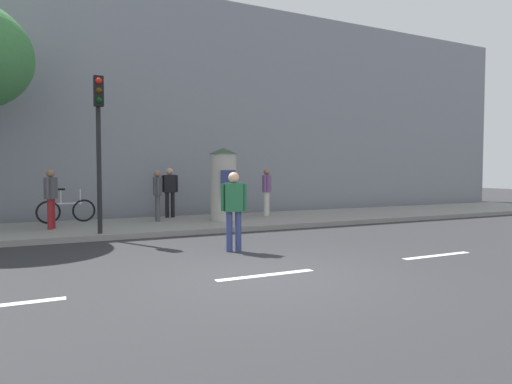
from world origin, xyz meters
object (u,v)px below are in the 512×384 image
object	(u,v)px
traffic_light	(99,128)
pedestrian_near_pole	(234,205)
pedestrian_with_bag	(51,194)
pedestrian_in_red_top	(170,189)
pedestrian_with_backpack	(157,191)
pedestrian_tallest	(267,188)
poster_column	(223,184)
bicycle_leaning	(66,210)

from	to	relation	value
traffic_light	pedestrian_near_pole	size ratio (longest dim) A/B	2.30
pedestrian_near_pole	traffic_light	bearing A→B (deg)	129.80
pedestrian_with_bag	pedestrian_near_pole	bearing A→B (deg)	-51.72
traffic_light	pedestrian_with_bag	bearing A→B (deg)	125.31
pedestrian_in_red_top	pedestrian_with_backpack	world-z (taller)	pedestrian_in_red_top
pedestrian_with_backpack	pedestrian_near_pole	bearing A→B (deg)	-84.38
traffic_light	pedestrian_tallest	distance (m)	6.67
pedestrian_in_red_top	poster_column	bearing A→B (deg)	-49.35
pedestrian_tallest	bicycle_leaning	size ratio (longest dim) A/B	0.98
traffic_light	pedestrian_with_backpack	xyz separation A→B (m)	(1.97, 2.29, -1.74)
pedestrian_with_bag	pedestrian_tallest	bearing A→B (deg)	5.98
pedestrian_tallest	traffic_light	bearing A→B (deg)	-158.38
traffic_light	bicycle_leaning	xyz separation A→B (m)	(-0.73, 3.09, -2.33)
pedestrian_tallest	pedestrian_near_pole	bearing A→B (deg)	-123.10
pedestrian_in_red_top	pedestrian_with_backpack	size ratio (longest dim) A/B	1.05
traffic_light	pedestrian_in_red_top	distance (m)	4.51
pedestrian_in_red_top	pedestrian_with_bag	distance (m)	4.10
pedestrian_in_red_top	bicycle_leaning	distance (m)	3.41
traffic_light	pedestrian_with_bag	size ratio (longest dim) A/B	2.39
pedestrian_with_bag	pedestrian_tallest	distance (m)	7.19
pedestrian_in_red_top	pedestrian_tallest	world-z (taller)	pedestrian_in_red_top
poster_column	pedestrian_in_red_top	world-z (taller)	poster_column
pedestrian_in_red_top	pedestrian_with_backpack	bearing A→B (deg)	-123.67
traffic_light	pedestrian_with_backpack	size ratio (longest dim) A/B	2.42
traffic_light	pedestrian_with_bag	distance (m)	2.64
traffic_light	pedestrian_in_red_top	world-z (taller)	traffic_light
traffic_light	pedestrian_tallest	xyz separation A→B (m)	(6.00, 2.38, -1.70)
poster_column	pedestrian_with_backpack	bearing A→B (deg)	161.93
traffic_light	pedestrian_in_red_top	xyz separation A→B (m)	(2.61, 3.25, -1.70)
pedestrian_with_backpack	pedestrian_tallest	bearing A→B (deg)	1.19
pedestrian_with_backpack	bicycle_leaning	xyz separation A→B (m)	(-2.70, 0.80, -0.59)
pedestrian_with_backpack	pedestrian_tallest	xyz separation A→B (m)	(4.02, 0.08, 0.04)
pedestrian_near_pole	pedestrian_tallest	size ratio (longest dim) A/B	1.01
poster_column	pedestrian_in_red_top	xyz separation A→B (m)	(-1.40, 1.63, -0.20)
pedestrian_near_pole	pedestrian_with_bag	size ratio (longest dim) A/B	1.04
pedestrian_tallest	bicycle_leaning	world-z (taller)	pedestrian_tallest
pedestrian_near_pole	pedestrian_with_backpack	distance (m)	5.31
bicycle_leaning	poster_column	bearing A→B (deg)	-17.12
bicycle_leaning	traffic_light	bearing A→B (deg)	-76.69
traffic_light	poster_column	size ratio (longest dim) A/B	1.67
pedestrian_with_backpack	pedestrian_with_bag	size ratio (longest dim) A/B	0.99
pedestrian_tallest	pedestrian_in_red_top	bearing A→B (deg)	165.43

